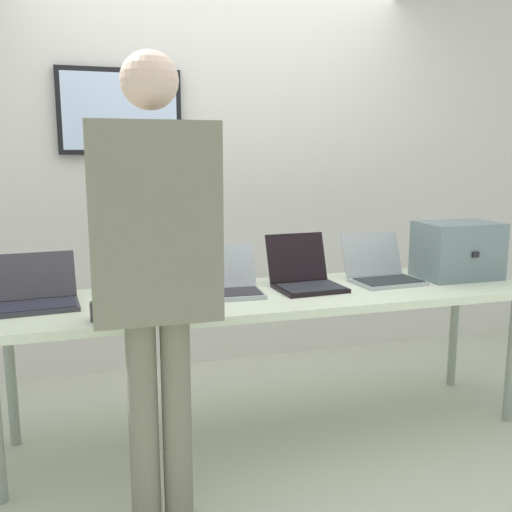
% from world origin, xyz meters
% --- Properties ---
extents(ground, '(8.00, 8.00, 0.04)m').
position_xyz_m(ground, '(0.00, 0.00, -0.02)').
color(ground, '#B8BBA8').
extents(back_wall, '(8.00, 0.11, 2.64)m').
position_xyz_m(back_wall, '(-0.01, 1.13, 1.33)').
color(back_wall, silver).
rests_on(back_wall, ground).
extents(workbench, '(2.75, 0.70, 0.75)m').
position_xyz_m(workbench, '(0.00, 0.00, 0.70)').
color(workbench, silver).
rests_on(workbench, ground).
extents(equipment_box, '(0.43, 0.31, 0.31)m').
position_xyz_m(equipment_box, '(1.11, 0.04, 0.91)').
color(equipment_box, slate).
rests_on(equipment_box, workbench).
extents(laptop_station_0, '(0.40, 0.36, 0.23)m').
position_xyz_m(laptop_station_0, '(-1.12, 0.08, 0.80)').
color(laptop_station_0, '#36333E').
rests_on(laptop_station_0, workbench).
extents(laptop_station_1, '(0.32, 0.29, 0.23)m').
position_xyz_m(laptop_station_1, '(-0.67, 0.06, 0.81)').
color(laptop_station_1, '#33393B').
rests_on(laptop_station_1, workbench).
extents(laptop_station_2, '(0.39, 0.32, 0.23)m').
position_xyz_m(laptop_station_2, '(-0.24, 0.06, 0.80)').
color(laptop_station_2, '#A9ADB8').
rests_on(laptop_station_2, workbench).
extents(laptop_station_3, '(0.35, 0.37, 0.27)m').
position_xyz_m(laptop_station_3, '(0.20, 0.06, 0.81)').
color(laptop_station_3, black).
rests_on(laptop_station_3, workbench).
extents(laptop_station_4, '(0.37, 0.36, 0.25)m').
position_xyz_m(laptop_station_4, '(0.65, 0.08, 0.81)').
color(laptop_station_4, '#ACB0B7').
rests_on(laptop_station_4, workbench).
extents(person, '(0.44, 0.58, 1.78)m').
position_xyz_m(person, '(-0.65, -0.62, 1.08)').
color(person, slate).
rests_on(person, ground).
extents(coffee_mug, '(0.08, 0.08, 0.08)m').
position_xyz_m(coffee_mug, '(-0.84, -0.25, 0.79)').
color(coffee_mug, '#2F292D').
rests_on(coffee_mug, workbench).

